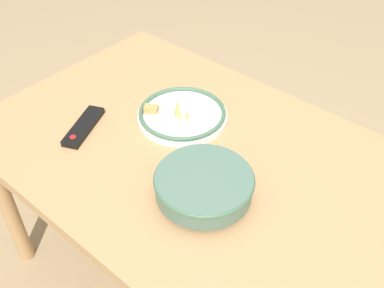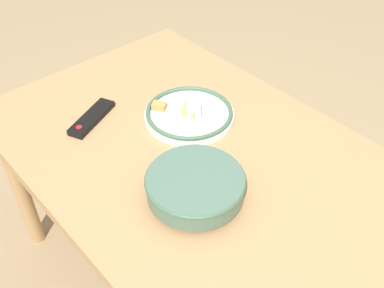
% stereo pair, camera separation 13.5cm
% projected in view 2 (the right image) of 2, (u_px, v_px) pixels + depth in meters
% --- Properties ---
extents(ground_plane, '(8.00, 8.00, 0.00)m').
position_uv_depth(ground_plane, '(204.00, 288.00, 1.82)').
color(ground_plane, '#9E8460').
extents(dining_table, '(1.49, 0.90, 0.71)m').
position_uv_depth(dining_table, '(207.00, 178.00, 1.40)').
color(dining_table, tan).
rests_on(dining_table, ground_plane).
extents(noodle_bowl, '(0.27, 0.27, 0.08)m').
position_uv_depth(noodle_bowl, '(195.00, 185.00, 1.21)').
color(noodle_bowl, '#4C6B5B').
rests_on(noodle_bowl, dining_table).
extents(food_plate, '(0.30, 0.30, 0.05)m').
position_uv_depth(food_plate, '(189.00, 114.00, 1.50)').
color(food_plate, white).
rests_on(food_plate, dining_table).
extents(tv_remote, '(0.13, 0.21, 0.02)m').
position_uv_depth(tv_remote, '(92.00, 118.00, 1.49)').
color(tv_remote, black).
rests_on(tv_remote, dining_table).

